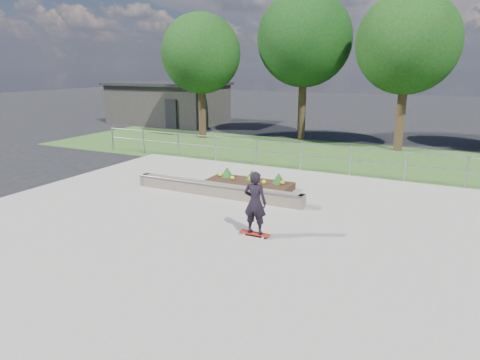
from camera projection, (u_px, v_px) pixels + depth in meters
name	position (u px, v px, depth m)	size (l,w,h in m)	color
ground	(207.00, 234.00, 11.05)	(120.00, 120.00, 0.00)	black
grass_verge	(324.00, 156.00, 20.57)	(30.00, 8.00, 0.02)	#2D5020
concrete_slab	(207.00, 232.00, 11.04)	(15.00, 15.00, 0.06)	gray
fence	(301.00, 153.00, 17.34)	(20.06, 0.06, 1.20)	gray
building	(169.00, 103.00, 32.24)	(8.40, 5.40, 3.00)	#282623
tree_far_left	(201.00, 54.00, 24.48)	(4.55, 4.55, 7.15)	#2F1E13
tree_mid_left	(304.00, 39.00, 23.65)	(5.25, 5.25, 8.25)	black
tree_mid_right	(407.00, 43.00, 20.53)	(4.90, 4.90, 7.70)	#372316
grind_ledge	(216.00, 190.00, 14.03)	(6.00, 0.44, 0.43)	brown
planter_bed	(250.00, 183.00, 14.91)	(3.00, 1.20, 0.61)	black
skateboarder	(255.00, 203.00, 10.52)	(0.80, 0.41, 1.68)	silver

